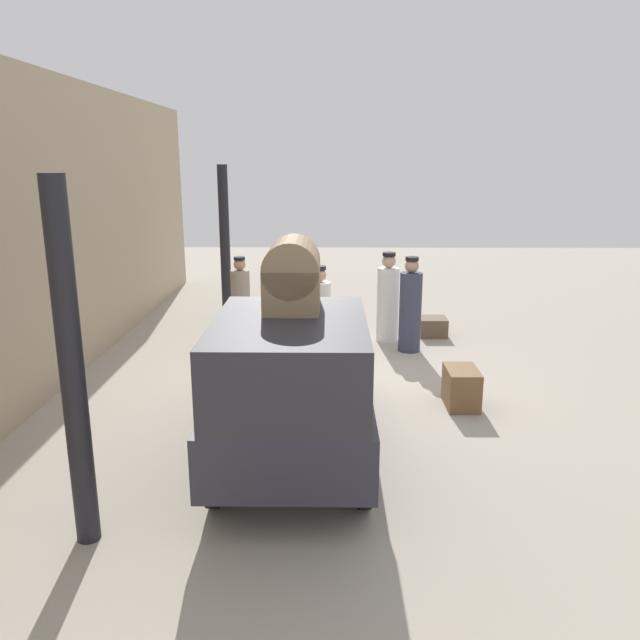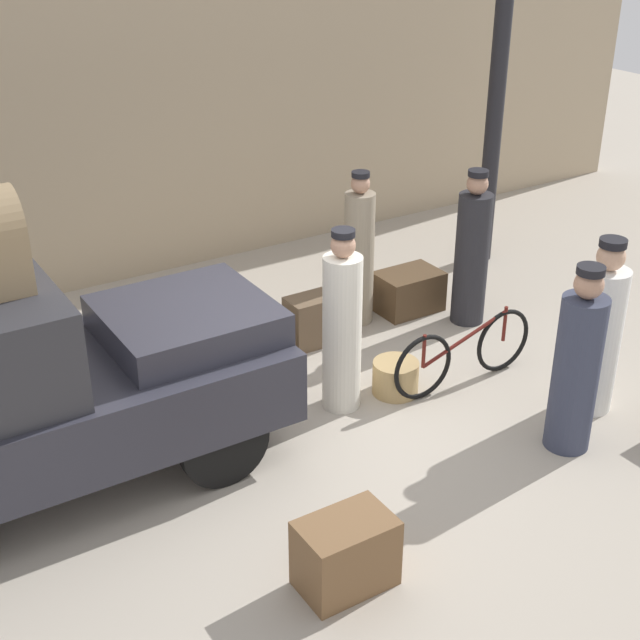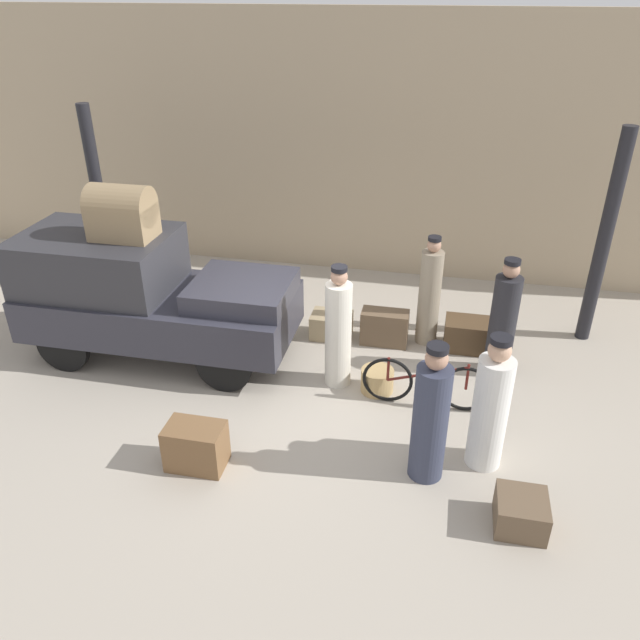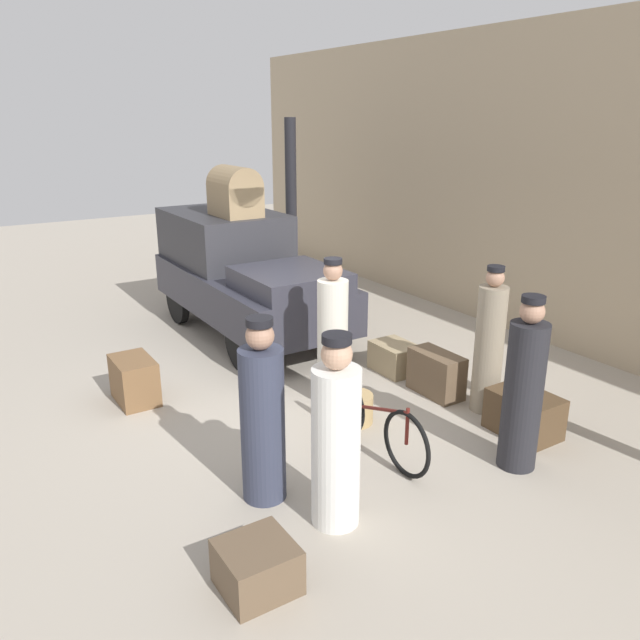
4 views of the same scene
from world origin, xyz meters
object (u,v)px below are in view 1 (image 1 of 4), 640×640
trunk_on_truck_roof (292,275)px  suitcase_tan_flat (248,349)px  suitcase_small_leather (433,327)px  porter_carrying_trunk (319,326)px  suitcase_black_upright (251,331)px  trunk_wicker_pale (461,388)px  porter_with_bicycle (388,301)px  truck (294,378)px  trunk_large_brown (240,369)px  bicycle (337,333)px  conductor_in_dark_uniform (410,309)px  porter_lifting_near_truck (282,297)px  wicker_basket (325,354)px  porter_standing_middle (241,309)px

trunk_on_truck_roof → suitcase_tan_flat: bearing=15.2°
suitcase_small_leather → trunk_on_truck_roof: size_ratio=0.63×
porter_carrying_trunk → suitcase_black_upright: bearing=36.4°
suitcase_black_upright → trunk_on_truck_roof: 5.21m
trunk_wicker_pale → porter_with_bicycle: bearing=12.9°
truck → trunk_large_brown: size_ratio=6.24×
suitcase_tan_flat → suitcase_black_upright: (1.24, 0.11, -0.04)m
porter_carrying_trunk → suitcase_black_upright: porter_carrying_trunk is taller
suitcase_tan_flat → trunk_wicker_pale: size_ratio=1.07×
bicycle → conductor_in_dark_uniform: (0.09, -1.27, 0.43)m
suitcase_tan_flat → trunk_on_truck_roof: 4.07m
bicycle → suitcase_tan_flat: bicycle is taller
conductor_in_dark_uniform → porter_lifting_near_truck: bearing=69.8°
suitcase_tan_flat → suitcase_black_upright: 1.25m
suitcase_tan_flat → trunk_wicker_pale: (-1.75, -3.14, 0.00)m
suitcase_black_upright → porter_lifting_near_truck: bearing=-54.8°
truck → porter_lifting_near_truck: truck is taller
trunk_on_truck_roof → trunk_wicker_pale: bearing=-51.5°
suitcase_small_leather → trunk_wicker_pale: size_ratio=0.79×
porter_lifting_near_truck → trunk_wicker_pale: size_ratio=2.62×
trunk_wicker_pale → suitcase_black_upright: bearing=47.3°
trunk_large_brown → trunk_wicker_pale: size_ratio=0.93×
suitcase_small_leather → trunk_large_brown: size_ratio=0.85×
bicycle → trunk_on_truck_roof: bearing=172.9°
truck → trunk_wicker_pale: size_ratio=5.83×
bicycle → suitcase_black_upright: bicycle is taller
trunk_wicker_pale → suitcase_small_leather: bearing=-2.9°
wicker_basket → suitcase_small_leather: suitcase_small_leather is taller
wicker_basket → conductor_in_dark_uniform: size_ratio=0.26×
truck → trunk_large_brown: 2.80m
wicker_basket → suitcase_tan_flat: bearing=92.6°
porter_standing_middle → suitcase_black_upright: (0.63, -0.08, -0.56)m
truck → conductor_in_dark_uniform: bearing=-23.6°
bicycle → porter_carrying_trunk: porter_carrying_trunk is taller
bicycle → conductor_in_dark_uniform: size_ratio=0.98×
conductor_in_dark_uniform → porter_carrying_trunk: 2.03m
porter_lifting_near_truck → suitcase_black_upright: 0.88m
truck → trunk_on_truck_roof: 1.18m
conductor_in_dark_uniform → porter_standing_middle: bearing=93.4°
wicker_basket → porter_lifting_near_truck: porter_lifting_near_truck is taller
truck → suitcase_black_upright: size_ratio=5.36×
truck → suitcase_small_leather: truck is taller
porter_carrying_trunk → porter_lifting_near_truck: bearing=18.8°
wicker_basket → suitcase_small_leather: (1.71, -2.05, 0.02)m
suitcase_black_upright → suitcase_small_leather: bearing=-81.2°
porter_carrying_trunk → suitcase_small_leather: size_ratio=3.35×
wicker_basket → conductor_in_dark_uniform: bearing=-63.6°
porter_carrying_trunk → trunk_wicker_pale: bearing=-122.6°
porter_with_bicycle → trunk_wicker_pale: bearing=-167.1°
conductor_in_dark_uniform → porter_carrying_trunk: bearing=129.4°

